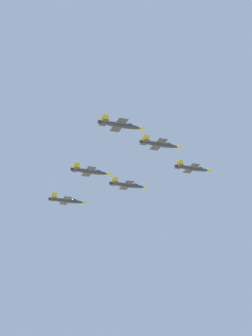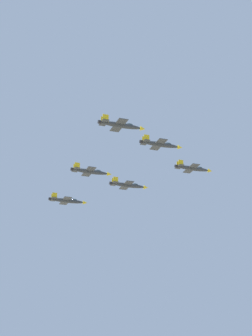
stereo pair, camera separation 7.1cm
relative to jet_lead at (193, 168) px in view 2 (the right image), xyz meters
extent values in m
ellipsoid|color=#2D3338|center=(-0.02, 0.01, -0.07)|extent=(11.37, 7.91, 1.59)
cone|color=gold|center=(5.85, -3.64, -0.07)|extent=(2.07, 1.99, 1.36)
ellipsoid|color=#334751|center=(2.30, -1.43, 0.53)|extent=(2.44, 2.14, 0.93)
cube|color=#2D3338|center=(-0.55, 0.34, -0.16)|extent=(7.09, 9.02, 0.16)
cube|color=gold|center=(1.56, 3.72, -0.11)|extent=(2.49, 1.87, 0.19)
cube|color=gold|center=(-2.65, -3.04, -0.11)|extent=(2.49, 1.87, 0.19)
cube|color=#2D3338|center=(-4.44, 2.77, -0.07)|extent=(3.90, 4.64, 0.16)
cube|color=gold|center=(-3.81, 3.31, 1.09)|extent=(1.62, 1.12, 2.30)
cube|color=gold|center=(-4.65, 1.96, 1.09)|extent=(1.62, 1.12, 2.30)
cylinder|color=black|center=(-5.59, 3.48, -0.07)|extent=(1.34, 1.42, 1.12)
ellipsoid|color=#2D3338|center=(-7.48, 23.84, -3.03)|extent=(11.68, 8.20, 1.64)
cone|color=gold|center=(-1.46, 20.05, -3.03)|extent=(2.13, 2.06, 1.40)
ellipsoid|color=#334751|center=(-5.10, 22.34, -2.41)|extent=(2.51, 2.21, 0.96)
cube|color=#2D3338|center=(-8.02, 24.18, -3.12)|extent=(7.33, 9.28, 0.16)
cube|color=gold|center=(-5.83, 27.66, -3.08)|extent=(2.56, 1.94, 0.20)
cube|color=gold|center=(-10.21, 20.71, -3.08)|extent=(2.56, 1.94, 0.20)
cube|color=#2D3338|center=(-12.02, 26.70, -3.03)|extent=(4.03, 4.78, 0.16)
cube|color=gold|center=(-11.36, 27.26, -1.84)|extent=(1.66, 1.16, 2.37)
cube|color=gold|center=(-12.24, 25.87, -1.84)|extent=(1.66, 1.16, 2.37)
cylinder|color=black|center=(-13.19, 27.44, -3.03)|extent=(1.38, 1.46, 1.15)
ellipsoid|color=#2D3338|center=(-24.74, -3.51, -0.42)|extent=(11.63, 8.10, 1.63)
cone|color=gold|center=(-18.74, -7.25, -0.42)|extent=(2.12, 2.04, 1.39)
ellipsoid|color=#334751|center=(-22.37, -4.98, 0.19)|extent=(2.49, 2.19, 0.95)
cube|color=#2D3338|center=(-25.28, -3.17, -0.51)|extent=(7.26, 9.22, 0.16)
cube|color=gold|center=(-23.12, 0.29, -0.46)|extent=(2.55, 1.92, 0.20)
cube|color=gold|center=(-27.44, -6.63, -0.46)|extent=(2.55, 1.92, 0.20)
cube|color=#2D3338|center=(-29.26, -0.69, -0.42)|extent=(3.99, 4.75, 0.16)
cube|color=gold|center=(-28.62, -0.13, 0.76)|extent=(1.65, 1.14, 2.36)
cube|color=gold|center=(-29.48, -1.51, 0.76)|extent=(1.65, 1.14, 2.36)
cylinder|color=black|center=(-30.43, 0.04, -0.42)|extent=(1.37, 1.45, 1.14)
ellipsoid|color=#2D3338|center=(-14.93, 47.67, -5.87)|extent=(11.68, 8.23, 1.64)
cone|color=gold|center=(-8.92, 43.86, -5.87)|extent=(2.14, 2.06, 1.40)
ellipsoid|color=#334751|center=(-12.56, 46.17, -5.25)|extent=(2.51, 2.21, 0.96)
cube|color=#2D3338|center=(-15.47, 48.01, -5.96)|extent=(7.36, 9.28, 0.16)
cube|color=gold|center=(-13.27, 51.48, -5.91)|extent=(2.56, 1.95, 0.20)
cube|color=gold|center=(-17.67, 44.54, -5.91)|extent=(2.56, 1.95, 0.20)
cube|color=#2D3338|center=(-19.47, 50.55, -5.87)|extent=(4.04, 4.78, 0.16)
cube|color=gold|center=(-18.81, 51.11, -4.68)|extent=(1.66, 1.16, 2.37)
cube|color=gold|center=(-19.69, 49.72, -4.68)|extent=(1.66, 1.16, 2.37)
cylinder|color=black|center=(-20.64, 51.29, -5.87)|extent=(1.39, 1.46, 1.15)
ellipsoid|color=#2D3338|center=(-49.46, -7.03, -4.02)|extent=(11.46, 7.87, 1.60)
cone|color=gold|center=(-43.54, -10.65, -4.02)|extent=(2.08, 2.00, 1.36)
ellipsoid|color=#334751|center=(-47.12, -8.46, -3.42)|extent=(2.45, 2.14, 0.93)
cube|color=#2D3338|center=(-49.99, -6.70, -4.11)|extent=(7.07, 9.08, 0.16)
cube|color=gold|center=(-47.90, -3.29, -4.07)|extent=(2.51, 1.87, 0.19)
cube|color=gold|center=(-52.08, -10.12, -4.07)|extent=(2.51, 1.87, 0.19)
cube|color=#2D3338|center=(-53.92, -4.29, -4.02)|extent=(3.90, 4.66, 0.16)
cube|color=gold|center=(-53.29, -3.74, -2.87)|extent=(1.63, 1.11, 2.31)
cube|color=gold|center=(-54.13, -5.11, -2.87)|extent=(1.63, 1.11, 2.31)
cylinder|color=black|center=(-55.08, -3.59, -4.02)|extent=(1.34, 1.42, 1.12)
ellipsoid|color=#2D3338|center=(-32.20, 20.32, -6.30)|extent=(11.25, 7.67, 1.57)
cone|color=gold|center=(-26.38, 16.80, -6.30)|extent=(2.03, 1.95, 1.33)
ellipsoid|color=#334751|center=(-29.90, 18.93, -5.71)|extent=(2.40, 2.09, 0.91)
cube|color=#2D3338|center=(-32.72, 20.64, -6.39)|extent=(6.90, 8.90, 0.16)
cube|color=gold|center=(-30.68, 23.99, -6.34)|extent=(2.46, 1.82, 0.19)
cube|color=gold|center=(-34.75, 17.29, -6.34)|extent=(2.46, 1.82, 0.19)
cube|color=#2D3338|center=(-36.58, 22.98, -6.30)|extent=(3.81, 4.57, 0.16)
cube|color=gold|center=(-35.96, 23.52, -5.17)|extent=(1.60, 1.08, 2.27)
cube|color=gold|center=(-36.78, 22.18, -5.17)|extent=(1.60, 1.08, 2.27)
cylinder|color=black|center=(-37.71, 23.67, -6.30)|extent=(1.31, 1.39, 1.10)
camera|label=1|loc=(-180.04, -113.98, -87.44)|focal=68.34mm
camera|label=2|loc=(-180.00, -114.03, -87.44)|focal=68.34mm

